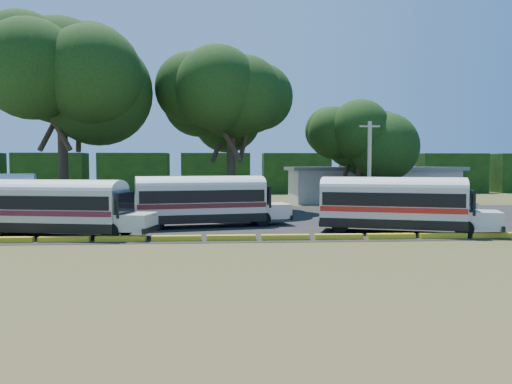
{
  "coord_description": "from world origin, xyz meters",
  "views": [
    {
      "loc": [
        1.07,
        -26.35,
        4.11
      ],
      "look_at": [
        3.2,
        6.0,
        2.41
      ],
      "focal_mm": 35.0,
      "sensor_mm": 36.0,
      "label": 1
    }
  ],
  "objects": [
    {
      "name": "ground",
      "position": [
        0.0,
        0.0,
        0.0
      ],
      "size": [
        160.0,
        160.0,
        0.0
      ],
      "primitive_type": "plane",
      "color": "#344717",
      "rests_on": "ground"
    },
    {
      "name": "asphalt_strip",
      "position": [
        1.0,
        12.0,
        0.01
      ],
      "size": [
        64.0,
        24.0,
        0.02
      ],
      "primitive_type": "cube",
      "color": "black",
      "rests_on": "ground"
    },
    {
      "name": "curb",
      "position": [
        -0.0,
        1.0,
        0.15
      ],
      "size": [
        53.7,
        0.45,
        0.3
      ],
      "color": "gold",
      "rests_on": "ground"
    },
    {
      "name": "terminal_building",
      "position": [
        18.0,
        30.0,
        2.03
      ],
      "size": [
        19.0,
        9.0,
        4.0
      ],
      "color": "beige",
      "rests_on": "ground"
    },
    {
      "name": "treeline_backdrop",
      "position": [
        0.0,
        48.0,
        3.0
      ],
      "size": [
        130.0,
        4.0,
        6.0
      ],
      "color": "black",
      "rests_on": "ground"
    },
    {
      "name": "bus_cream_west",
      "position": [
        -8.54,
        3.08,
        1.88
      ],
      "size": [
        10.4,
        4.47,
        3.32
      ],
      "rotation": [
        0.0,
        0.0,
        -0.2
      ],
      "color": "black",
      "rests_on": "ground"
    },
    {
      "name": "bus_cream_east",
      "position": [
        -0.23,
        7.28,
        1.94
      ],
      "size": [
        10.77,
        4.67,
        3.44
      ],
      "rotation": [
        0.0,
        0.0,
        0.21
      ],
      "color": "black",
      "rests_on": "ground"
    },
    {
      "name": "bus_white_red",
      "position": [
        11.58,
        3.4,
        1.94
      ],
      "size": [
        10.68,
        5.9,
        3.43
      ],
      "rotation": [
        0.0,
        0.0,
        -0.34
      ],
      "color": "black",
      "rests_on": "ground"
    },
    {
      "name": "bus_white_blue",
      "position": [
        14.32,
        8.72,
        1.84
      ],
      "size": [
        10.15,
        5.34,
        3.25
      ],
      "rotation": [
        0.0,
        0.0,
        0.31
      ],
      "color": "black",
      "rests_on": "ground"
    },
    {
      "name": "tree_west",
      "position": [
        -12.16,
        15.94,
        11.85
      ],
      "size": [
        11.96,
        11.96,
        16.28
      ],
      "color": "#34251A",
      "rests_on": "ground"
    },
    {
      "name": "tree_center",
      "position": [
        1.79,
        18.94,
        9.96
      ],
      "size": [
        9.36,
        9.36,
        13.46
      ],
      "color": "#34251A",
      "rests_on": "ground"
    },
    {
      "name": "tree_east",
      "position": [
        14.82,
        23.02,
        7.05
      ],
      "size": [
        8.48,
        8.48,
        10.2
      ],
      "color": "#34251A",
      "rests_on": "ground"
    },
    {
      "name": "utility_pole",
      "position": [
        12.57,
        12.26,
        3.91
      ],
      "size": [
        1.6,
        0.3,
        7.6
      ],
      "color": "gray",
      "rests_on": "ground"
    }
  ]
}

